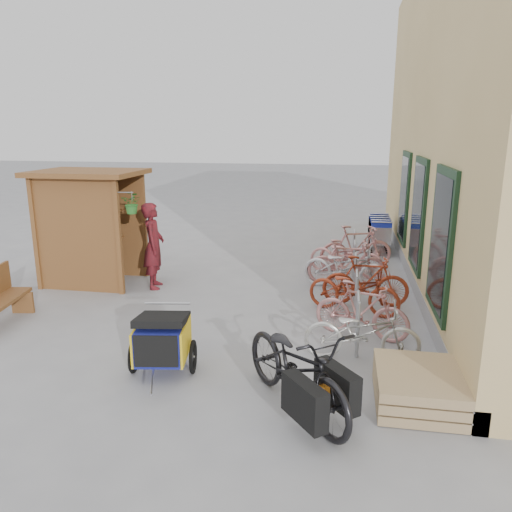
% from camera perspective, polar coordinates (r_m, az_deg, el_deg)
% --- Properties ---
extents(ground, '(80.00, 80.00, 0.00)m').
position_cam_1_polar(ground, '(8.04, -5.45, -9.40)').
color(ground, '#959597').
extents(kiosk, '(2.49, 1.65, 2.40)m').
position_cam_1_polar(kiosk, '(11.05, -18.80, 4.86)').
color(kiosk, brown).
rests_on(kiosk, ground).
extents(bike_rack, '(0.05, 5.35, 0.86)m').
position_cam_1_polar(bike_rack, '(9.87, 11.28, -1.90)').
color(bike_rack, '#A5A8AD').
rests_on(bike_rack, ground).
extents(pallet_stack, '(1.00, 1.20, 0.40)m').
position_cam_1_polar(pallet_stack, '(6.51, 18.03, -14.07)').
color(pallet_stack, tan).
rests_on(pallet_stack, ground).
extents(shopping_carts, '(0.53, 2.10, 0.95)m').
position_cam_1_polar(shopping_carts, '(14.13, 13.86, 3.02)').
color(shopping_carts, silver).
rests_on(shopping_carts, ground).
extents(child_trailer, '(0.93, 1.51, 0.87)m').
position_cam_1_polar(child_trailer, '(6.95, -10.66, -9.24)').
color(child_trailer, '#1B2396').
rests_on(child_trailer, ground).
extents(cargo_bike, '(1.87, 2.10, 1.10)m').
position_cam_1_polar(cargo_bike, '(5.94, 4.79, -12.61)').
color(cargo_bike, black).
rests_on(cargo_bike, ground).
extents(person_kiosk, '(0.57, 0.73, 1.78)m').
position_cam_1_polar(person_kiosk, '(10.47, -11.62, 1.15)').
color(person_kiosk, maroon).
rests_on(person_kiosk, ground).
extents(bike_0, '(1.64, 0.58, 0.86)m').
position_cam_1_polar(bike_0, '(7.30, 12.02, -8.53)').
color(bike_0, '#B3B2AE').
rests_on(bike_0, ground).
extents(bike_1, '(1.58, 0.87, 0.92)m').
position_cam_1_polar(bike_1, '(8.07, 11.99, -6.07)').
color(bike_1, tan).
rests_on(bike_1, ground).
extents(bike_2, '(1.78, 1.08, 0.88)m').
position_cam_1_polar(bike_2, '(9.11, 11.12, -3.75)').
color(bike_2, maroon).
rests_on(bike_2, ground).
extents(bike_3, '(1.59, 0.46, 0.96)m').
position_cam_1_polar(bike_3, '(9.51, 12.41, -2.82)').
color(bike_3, maroon).
rests_on(bike_3, ground).
extents(bike_4, '(1.86, 1.00, 0.93)m').
position_cam_1_polar(bike_4, '(10.43, 10.18, -1.27)').
color(bike_4, silver).
rests_on(bike_4, ground).
extents(bike_5, '(1.67, 0.57, 0.99)m').
position_cam_1_polar(bike_5, '(10.66, 10.33, -0.76)').
color(bike_5, tan).
rests_on(bike_5, ground).
extents(bike_6, '(1.83, 1.13, 0.91)m').
position_cam_1_polar(bike_6, '(11.39, 10.30, 0.02)').
color(bike_6, tan).
rests_on(bike_6, ground).
extents(bike_7, '(1.83, 1.07, 1.06)m').
position_cam_1_polar(bike_7, '(11.90, 11.36, 0.96)').
color(bike_7, tan).
rests_on(bike_7, ground).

